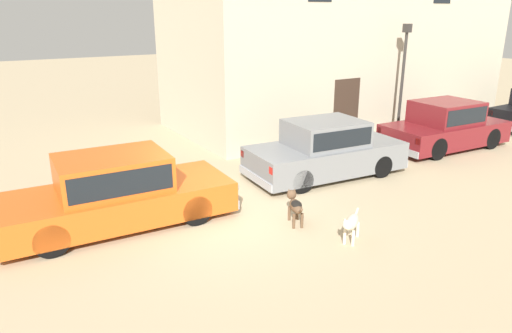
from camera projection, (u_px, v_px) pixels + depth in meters
ground_plane at (222, 216)px, 10.18m from camera, size 80.00×80.00×0.00m
parked_sedan_nearest at (116, 191)px, 9.58m from camera, size 4.86×2.02×1.49m
parked_sedan_second at (325, 149)px, 12.46m from camera, size 4.46×2.09×1.51m
parked_sedan_third at (445, 125)px, 15.05m from camera, size 4.37×2.02×1.53m
apartment_block at (341, 24)px, 18.28m from camera, size 13.20×5.56×7.50m
stray_dog_spotted at (295, 204)px, 9.72m from camera, size 0.48×0.99×0.64m
stray_dog_tan at (351, 224)px, 8.90m from camera, size 0.91×0.67×0.62m
street_lamp at (404, 66)px, 15.88m from camera, size 0.22×0.22×3.85m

